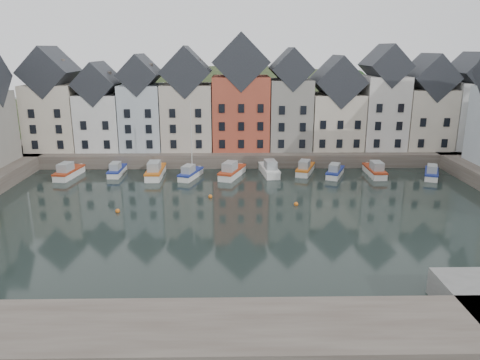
{
  "coord_description": "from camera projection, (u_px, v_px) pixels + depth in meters",
  "views": [
    {
      "loc": [
        -1.38,
        -45.87,
        17.46
      ],
      "look_at": [
        -0.44,
        6.0,
        2.78
      ],
      "focal_mm": 35.0,
      "sensor_mm": 36.0,
      "label": 1
    }
  ],
  "objects": [
    {
      "name": "ground",
      "position": [
        245.0,
        221.0,
        48.91
      ],
      "size": [
        260.0,
        260.0,
        0.0
      ],
      "primitive_type": "plane",
      "color": "black",
      "rests_on": "ground"
    },
    {
      "name": "far_quay",
      "position": [
        240.0,
        151.0,
        77.5
      ],
      "size": [
        90.0,
        16.0,
        2.0
      ],
      "primitive_type": "cube",
      "color": "#4B4039",
      "rests_on": "ground"
    },
    {
      "name": "near_wall",
      "position": [
        85.0,
        340.0,
        27.3
      ],
      "size": [
        50.0,
        6.0,
        2.0
      ],
      "primitive_type": "cube",
      "color": "#4B4039",
      "rests_on": "ground"
    },
    {
      "name": "hillside",
      "position": [
        238.0,
        208.0,
        107.67
      ],
      "size": [
        153.6,
        70.4,
        64.0
      ],
      "color": "#213018",
      "rests_on": "ground"
    },
    {
      "name": "far_terrace",
      "position": [
        261.0,
        105.0,
        73.49
      ],
      "size": [
        72.37,
        8.16,
        17.78
      ],
      "color": "beige",
      "rests_on": "far_quay"
    },
    {
      "name": "mooring_buoys",
      "position": [
        209.0,
        204.0,
        53.93
      ],
      "size": [
        20.5,
        5.5,
        0.5
      ],
      "color": "#C25E16",
      "rests_on": "ground"
    },
    {
      "name": "boat_a",
      "position": [
        69.0,
        172.0,
        65.36
      ],
      "size": [
        2.8,
        6.49,
        2.41
      ],
      "rotation": [
        0.0,
        0.0,
        -0.14
      ],
      "color": "silver",
      "rests_on": "ground"
    },
    {
      "name": "boat_b",
      "position": [
        117.0,
        170.0,
        66.69
      ],
      "size": [
        1.75,
        5.47,
        2.09
      ],
      "rotation": [
        0.0,
        0.0,
        -0.01
      ],
      "color": "silver",
      "rests_on": "ground"
    },
    {
      "name": "boat_c",
      "position": [
        155.0,
        172.0,
        65.46
      ],
      "size": [
        2.12,
        6.8,
        2.61
      ],
      "rotation": [
        0.0,
        0.0,
        0.0
      ],
      "color": "silver",
      "rests_on": "ground"
    },
    {
      "name": "boat_d",
      "position": [
        190.0,
        173.0,
        64.96
      ],
      "size": [
        3.35,
        5.84,
        10.66
      ],
      "rotation": [
        0.0,
        0.0,
        -0.31
      ],
      "color": "silver",
      "rests_on": "ground"
    },
    {
      "name": "boat_e",
      "position": [
        232.0,
        172.0,
        65.52
      ],
      "size": [
        4.11,
        6.85,
        2.51
      ],
      "rotation": [
        0.0,
        0.0,
        -0.34
      ],
      "color": "silver",
      "rests_on": "ground"
    },
    {
      "name": "boat_f",
      "position": [
        269.0,
        170.0,
        66.66
      ],
      "size": [
        2.79,
        6.63,
        2.47
      ],
      "rotation": [
        0.0,
        0.0,
        0.13
      ],
      "color": "silver",
      "rests_on": "ground"
    },
    {
      "name": "boat_g",
      "position": [
        305.0,
        169.0,
        67.36
      ],
      "size": [
        3.65,
        6.15,
        2.26
      ],
      "rotation": [
        0.0,
        0.0,
        -0.33
      ],
      "color": "silver",
      "rests_on": "ground"
    },
    {
      "name": "boat_h",
      "position": [
        335.0,
        172.0,
        65.85
      ],
      "size": [
        3.7,
        5.76,
        2.12
      ],
      "rotation": [
        0.0,
        0.0,
        -0.39
      ],
      "color": "silver",
      "rests_on": "ground"
    },
    {
      "name": "boat_i",
      "position": [
        375.0,
        171.0,
        66.21
      ],
      "size": [
        1.96,
        6.22,
        2.39
      ],
      "rotation": [
        0.0,
        0.0,
        -0.0
      ],
      "color": "silver",
      "rests_on": "ground"
    },
    {
      "name": "boat_j",
      "position": [
        431.0,
        173.0,
        65.1
      ],
      "size": [
        3.77,
        5.82,
        2.15
      ],
      "rotation": [
        0.0,
        0.0,
        -0.4
      ],
      "color": "silver",
      "rests_on": "ground"
    }
  ]
}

